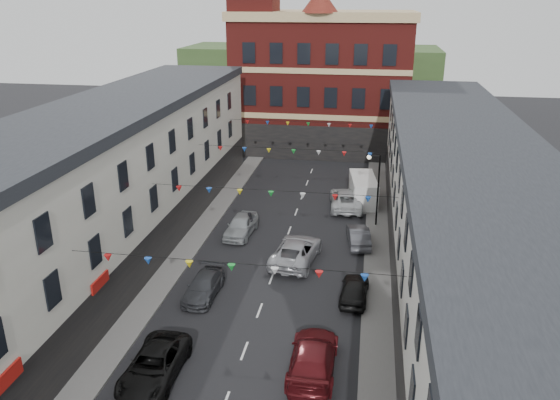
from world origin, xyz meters
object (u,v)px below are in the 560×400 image
Objects in this scene: street_lamp at (375,181)px; car_left_d at (204,286)px; car_right_d at (354,289)px; white_van at (363,190)px; car_right_c at (313,358)px; moving_car at (296,251)px; car_left_e at (241,225)px; car_right_f at (346,199)px; car_left_c at (154,365)px; pedestrian at (250,223)px; car_right_e at (358,236)px.

street_lamp is 1.34× the size of car_left_d.
white_van is (0.10, 17.03, 0.50)m from car_right_d.
white_van is (1.87, 24.31, 0.39)m from car_right_c.
moving_car is 1.09× the size of white_van.
car_right_f reaches higher than car_left_e.
car_right_d is at bearing -97.64° from white_van.
street_lamp reaches higher than car_left_d.
moving_car is (5.09, 13.54, 0.10)m from car_left_c.
car_right_c is 1.03× the size of white_van.
pedestrian is (-8.60, -8.32, -0.32)m from white_van.
car_left_e is at bearing 90.70° from car_left_d.
car_right_c is 15.43m from car_right_e.
car_right_f reaches higher than car_right_d.
pedestrian reaches higher than car_right_f.
car_right_f is at bearing 72.11° from car_left_c.
car_left_e reaches higher than car_right_e.
white_van is (9.20, 8.68, 0.41)m from car_left_e.
car_right_e is 2.40× the size of pedestrian.
car_right_e is at bearing -133.17° from moving_car.
car_right_f is 1.08× the size of white_van.
moving_car reaches higher than car_left_e.
car_right_f is (8.00, 24.58, 0.09)m from car_left_c.
car_right_d is at bearing -26.06° from pedestrian.
street_lamp is 11.16m from car_left_e.
white_van is at bearing -94.56° from car_right_c.
white_van is at bearing 64.34° from car_left_d.
car_left_e is at bearing -161.32° from street_lamp.
street_lamp is 1.41× the size of car_right_e.
car_right_e is at bearing 2.14° from car_left_e.
moving_car reaches higher than car_right_d.
car_left_e is 6.19m from moving_car.
car_right_e is 8.53m from pedestrian.
pedestrian reaches higher than car_right_c.
car_right_e reaches higher than car_left_d.
white_van is (9.36, 18.10, 0.56)m from car_left_d.
moving_car is (4.86, -3.82, 0.03)m from car_left_e.
car_right_d is 0.70× the size of car_right_f.
car_right_e is (1.77, 15.33, -0.11)m from car_right_c.
pedestrian is (-9.55, -3.07, -3.02)m from street_lamp.
car_right_f is 2.08m from white_van.
car_left_d is at bearing 37.00° from car_right_e.
street_lamp reaches higher than car_left_e.
street_lamp reaches higher than car_right_d.
car_right_e is at bearing 95.10° from car_right_f.
car_right_c is (7.56, 1.74, 0.09)m from car_left_c.
car_right_d is 12.17m from pedestrian.
moving_car is (-2.47, 11.81, 0.01)m from car_right_c.
car_right_d is at bearing -38.49° from car_left_e.
car_left_c is 7.94m from car_left_d.
car_right_f is 3.30× the size of pedestrian.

